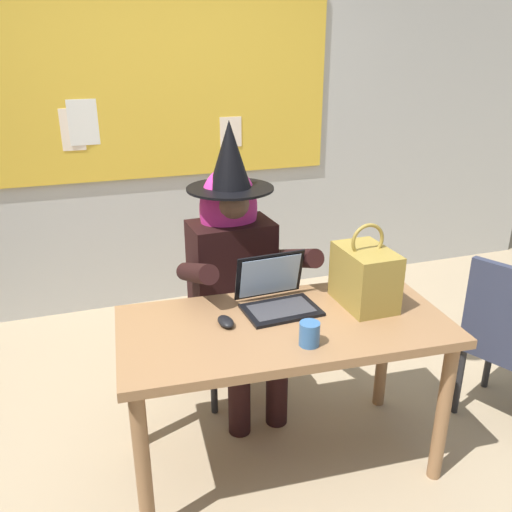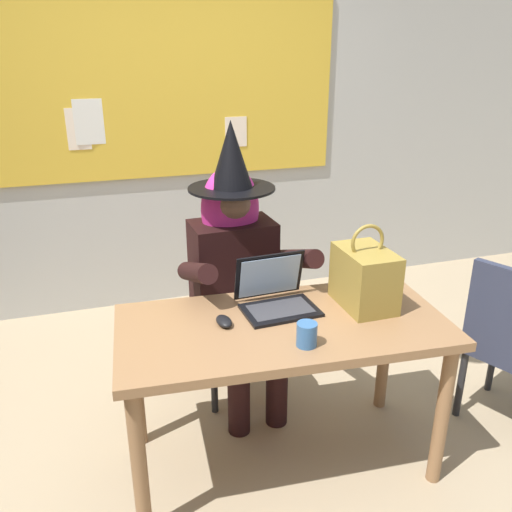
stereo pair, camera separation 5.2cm
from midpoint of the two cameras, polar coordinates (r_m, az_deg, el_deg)
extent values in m
plane|color=tan|center=(2.63, -0.93, -21.39)|extent=(24.00, 24.00, 0.00)
cube|color=#B2B2AD|center=(3.79, -9.64, 16.16)|extent=(6.45, 0.10, 2.91)
cube|color=gold|center=(3.72, -9.58, 17.51)|extent=(2.40, 0.02, 1.20)
cube|color=#F4E0C6|center=(3.70, -18.18, 12.83)|extent=(0.15, 0.00, 0.27)
cube|color=#F4E0C6|center=(3.85, -1.77, 13.19)|extent=(0.16, 0.01, 0.21)
cube|color=white|center=(3.69, -16.73, 13.65)|extent=(0.24, 0.02, 0.29)
cube|color=#8E6642|center=(2.24, 3.61, -7.58)|extent=(1.42, 0.77, 0.04)
cylinder|color=#8E6642|center=(2.16, -11.72, -21.18)|extent=(0.06, 0.06, 0.68)
cylinder|color=#8E6642|center=(2.48, 19.96, -15.83)|extent=(0.06, 0.06, 0.68)
cylinder|color=#8E6642|center=(2.59, -12.21, -13.12)|extent=(0.06, 0.06, 0.68)
cylinder|color=#8E6642|center=(2.86, 14.17, -9.72)|extent=(0.06, 0.06, 0.68)
cube|color=#4C1E19|center=(2.87, -1.77, -6.78)|extent=(0.44, 0.44, 0.04)
cube|color=#4C1E19|center=(2.93, -2.98, -0.89)|extent=(0.38, 0.05, 0.45)
cylinder|color=#262628|center=(2.90, 2.62, -11.67)|extent=(0.04, 0.04, 0.41)
cylinder|color=#262628|center=(2.81, -3.99, -12.94)|extent=(0.04, 0.04, 0.41)
cylinder|color=#262628|center=(3.17, 0.26, -8.52)|extent=(0.04, 0.04, 0.41)
cylinder|color=#262628|center=(3.08, -5.76, -9.54)|extent=(0.04, 0.04, 0.41)
cylinder|color=black|center=(2.72, 2.82, -13.61)|extent=(0.11, 0.11, 0.45)
cylinder|color=black|center=(2.66, -1.28, -14.47)|extent=(0.11, 0.11, 0.45)
cylinder|color=black|center=(2.72, 1.53, -7.29)|extent=(0.17, 0.43, 0.15)
cylinder|color=black|center=(2.66, -2.51, -8.00)|extent=(0.17, 0.43, 0.15)
cube|color=black|center=(2.77, -1.95, -1.48)|extent=(0.43, 0.28, 0.52)
cylinder|color=black|center=(2.61, 4.83, -0.27)|extent=(0.11, 0.47, 0.24)
cylinder|color=black|center=(2.45, -5.84, -1.76)|extent=(0.11, 0.47, 0.24)
sphere|color=brown|center=(2.65, -2.05, 5.72)|extent=(0.20, 0.20, 0.20)
ellipsoid|color=#D82D8C|center=(2.68, -2.24, 5.06)|extent=(0.31, 0.23, 0.44)
cylinder|color=black|center=(2.63, -2.07, 7.29)|extent=(0.43, 0.43, 0.01)
cone|color=black|center=(2.59, -2.12, 10.83)|extent=(0.21, 0.21, 0.33)
cube|color=black|center=(2.31, 3.28, -5.86)|extent=(0.33, 0.23, 0.01)
cube|color=#333338|center=(2.31, 3.29, -5.68)|extent=(0.28, 0.17, 0.00)
cube|color=black|center=(2.38, 2.06, -2.04)|extent=(0.32, 0.07, 0.21)
cube|color=#99B7E0|center=(2.37, 2.15, -2.18)|extent=(0.28, 0.06, 0.19)
ellipsoid|color=black|center=(2.21, -2.78, -7.02)|extent=(0.07, 0.11, 0.03)
cube|color=olive|center=(2.37, 12.21, -2.34)|extent=(0.20, 0.30, 0.26)
torus|color=olive|center=(2.31, 12.53, 1.52)|extent=(0.16, 0.02, 0.16)
cylinder|color=#336099|center=(2.06, 6.21, -8.39)|extent=(0.08, 0.08, 0.09)
cube|color=#2D3347|center=(2.69, 25.97, -5.82)|extent=(0.19, 0.36, 0.45)
cylinder|color=#262628|center=(3.25, 24.53, -10.05)|extent=(0.04, 0.04, 0.39)
cylinder|color=#262628|center=(2.98, 21.66, -12.59)|extent=(0.04, 0.04, 0.39)
camera|label=1|loc=(0.03, -89.38, 0.24)|focal=37.23mm
camera|label=2|loc=(0.03, 90.62, -0.24)|focal=37.23mm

